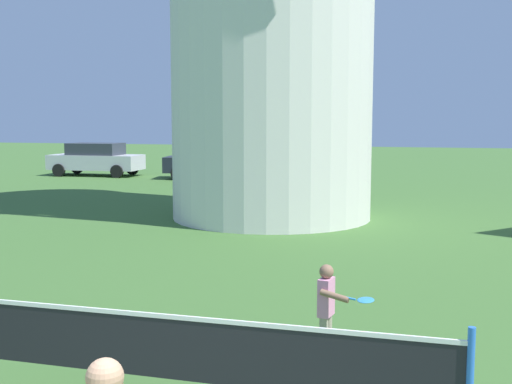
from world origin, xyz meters
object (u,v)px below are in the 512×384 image
Objects in this scene: parked_car_silver at (96,159)px; player_far at (328,305)px; tennis_net at (196,351)px; parked_car_black at (213,161)px.

player_far is at bearing -54.58° from parked_car_silver.
tennis_net is 23.15m from parked_car_black.
parked_car_silver is 5.94m from parked_car_black.
tennis_net is 1.04× the size of parked_car_silver.
tennis_net is at bearing -58.61° from parked_car_silver.
player_far is at bearing 65.05° from tennis_net.
parked_car_silver and parked_car_black have the same top height.
tennis_net is 4.28× the size of player_far.
parked_car_black reaches higher than player_far.
parked_car_black is (-8.32, 20.03, 0.20)m from player_far.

